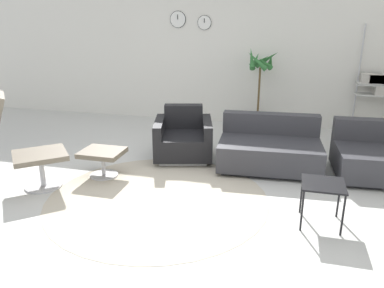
% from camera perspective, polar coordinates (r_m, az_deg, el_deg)
% --- Properties ---
extents(ground_plane, '(12.00, 12.00, 0.00)m').
position_cam_1_polar(ground_plane, '(4.59, -3.75, -6.62)').
color(ground_plane, silver).
extents(wall_back, '(12.00, 0.09, 2.80)m').
position_cam_1_polar(wall_back, '(7.32, 4.19, 14.16)').
color(wall_back, silver).
rests_on(wall_back, ground_plane).
extents(round_rug, '(2.52, 2.52, 0.01)m').
position_cam_1_polar(round_rug, '(4.34, -5.23, -8.18)').
color(round_rug, '#BCB29E').
rests_on(round_rug, ground_plane).
extents(lounge_chair, '(1.03, 1.00, 1.26)m').
position_cam_1_polar(lounge_chair, '(4.71, -26.08, 1.44)').
color(lounge_chair, '#BCBCC1').
rests_on(lounge_chair, ground_plane).
extents(ottoman, '(0.53, 0.45, 0.35)m').
position_cam_1_polar(ottoman, '(4.95, -13.47, -1.85)').
color(ottoman, '#BCBCC1').
rests_on(ottoman, ground_plane).
extents(armchair_red, '(0.99, 1.00, 0.73)m').
position_cam_1_polar(armchair_red, '(5.48, -1.33, 0.69)').
color(armchair_red, silver).
rests_on(armchair_red, ground_plane).
extents(couch_low, '(1.40, 1.00, 0.68)m').
position_cam_1_polar(couch_low, '(5.23, 11.71, -0.82)').
color(couch_low, black).
rests_on(couch_low, ground_plane).
extents(couch_second, '(1.13, 0.99, 0.68)m').
position_cam_1_polar(couch_second, '(5.38, 26.58, -1.94)').
color(couch_second, black).
rests_on(couch_second, ground_plane).
extents(side_table, '(0.41, 0.41, 0.44)m').
position_cam_1_polar(side_table, '(3.87, 19.34, -6.33)').
color(side_table, black).
rests_on(side_table, ground_plane).
extents(potted_plant, '(0.59, 0.61, 1.49)m').
position_cam_1_polar(potted_plant, '(6.91, 10.19, 8.19)').
color(potted_plant, '#333338').
rests_on(potted_plant, ground_plane).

